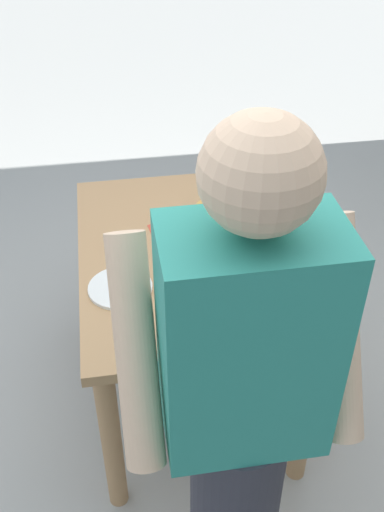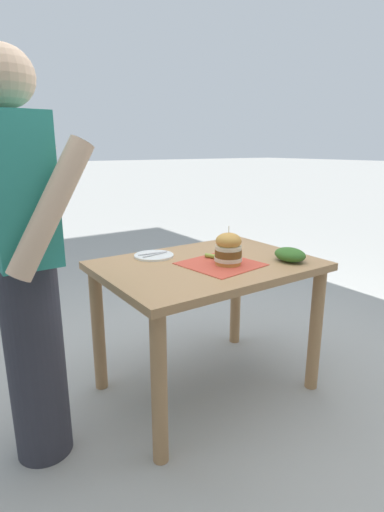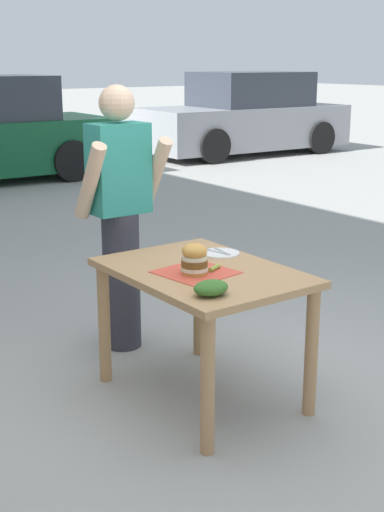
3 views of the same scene
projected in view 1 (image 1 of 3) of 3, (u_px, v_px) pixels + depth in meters
name	position (u px, v px, depth m)	size (l,w,h in m)	color
ground_plane	(188.00, 384.00, 2.67)	(80.00, 80.00, 0.00)	#9E9E99
patio_table	(188.00, 276.00, 2.29)	(0.80, 1.12, 0.75)	tan
serving_paper	(205.00, 243.00, 2.25)	(0.36, 0.36, 0.00)	#D64C38
sandwich	(211.00, 220.00, 2.22)	(0.14, 0.14, 0.20)	gold
pickle_spear	(177.00, 238.00, 2.25)	(0.02, 0.02, 0.10)	#8EA83D
side_plate_with_forks	(120.00, 288.00, 2.04)	(0.22, 0.22, 0.02)	white
side_salad	(228.00, 185.00, 2.52)	(0.18, 0.14, 0.07)	#386B28
diner_across_table	(240.00, 428.00, 1.43)	(0.55, 0.35, 1.69)	#33333D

